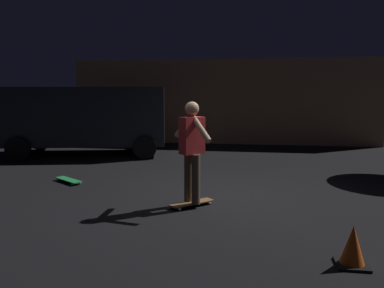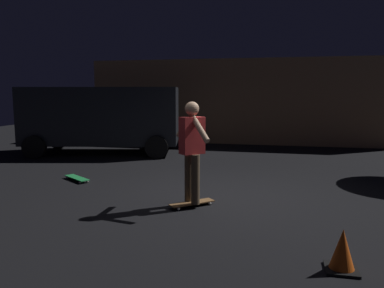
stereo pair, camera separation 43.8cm
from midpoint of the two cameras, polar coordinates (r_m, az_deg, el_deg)
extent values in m
plane|color=black|center=(7.05, 5.96, -7.88)|extent=(28.00, 28.00, 0.00)
cube|color=#AD7F56|center=(16.15, 8.43, 6.41)|extent=(11.14, 4.39, 3.07)
cube|color=black|center=(12.11, -12.11, 4.21)|extent=(4.90, 2.86, 1.70)
cube|color=black|center=(12.78, -22.24, 5.55)|extent=(0.44, 1.72, 0.64)
cylinder|color=black|center=(11.76, -21.39, -0.42)|extent=(0.69, 0.36, 0.66)
cylinder|color=black|center=(13.61, -18.34, 0.76)|extent=(0.69, 0.36, 0.66)
cylinder|color=black|center=(10.97, -4.13, -0.46)|extent=(0.69, 0.36, 0.66)
cylinder|color=black|center=(12.92, -3.46, 0.79)|extent=(0.69, 0.36, 0.66)
cube|color=olive|center=(6.46, 1.97, -8.73)|extent=(0.71, 0.68, 0.02)
sphere|color=silver|center=(6.70, 3.77, -8.46)|extent=(0.05, 0.05, 0.05)
sphere|color=silver|center=(6.56, 4.61, -8.81)|extent=(0.05, 0.05, 0.05)
sphere|color=silver|center=(6.40, -0.75, -9.23)|extent=(0.05, 0.05, 0.05)
sphere|color=silver|center=(6.26, 0.02, -9.63)|extent=(0.05, 0.05, 0.05)
cube|color=green|center=(8.58, -15.31, -4.87)|extent=(0.76, 0.61, 0.02)
sphere|color=silver|center=(8.81, -16.70, -4.82)|extent=(0.05, 0.05, 0.05)
sphere|color=silver|center=(8.88, -15.71, -4.68)|extent=(0.05, 0.05, 0.05)
sphere|color=silver|center=(8.29, -14.86, -5.54)|extent=(0.05, 0.05, 0.05)
sphere|color=silver|center=(8.36, -13.83, -5.38)|extent=(0.05, 0.05, 0.05)
cylinder|color=brown|center=(6.45, 1.46, -4.92)|extent=(0.14, 0.14, 0.82)
cylinder|color=brown|center=(6.27, 2.52, -5.30)|extent=(0.14, 0.14, 0.82)
cube|color=red|center=(6.24, 2.01, 1.26)|extent=(0.43, 0.42, 0.60)
sphere|color=tan|center=(6.20, 2.03, 5.26)|extent=(0.23, 0.23, 0.23)
cylinder|color=tan|center=(6.41, 0.97, 2.79)|extent=(0.44, 0.46, 0.46)
cylinder|color=tan|center=(6.04, 3.13, 2.47)|extent=(0.44, 0.46, 0.46)
cube|color=black|center=(4.68, 23.92, -16.65)|extent=(0.34, 0.34, 0.03)
cone|color=#EA5914|center=(4.59, 24.07, -14.20)|extent=(0.28, 0.28, 0.46)
camera|label=1|loc=(0.22, -87.99, 0.27)|focal=35.96mm
camera|label=2|loc=(0.22, 92.01, -0.27)|focal=35.96mm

